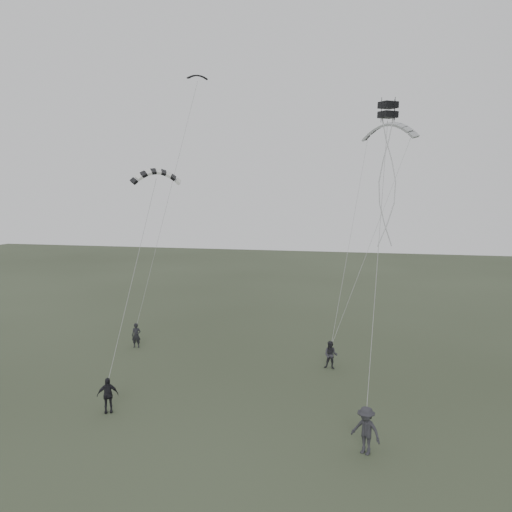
% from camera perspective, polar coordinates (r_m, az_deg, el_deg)
% --- Properties ---
extents(ground, '(140.00, 140.00, 0.00)m').
position_cam_1_polar(ground, '(26.15, -4.74, -16.06)').
color(ground, '#303825').
rests_on(ground, ground).
extents(flyer_left, '(0.68, 0.51, 1.67)m').
position_cam_1_polar(flyer_left, '(35.06, -13.53, -8.81)').
color(flyer_left, black).
rests_on(flyer_left, ground).
extents(flyer_right, '(0.87, 0.71, 1.66)m').
position_cam_1_polar(flyer_right, '(30.41, 8.54, -11.13)').
color(flyer_right, '#28282E').
rests_on(flyer_right, ground).
extents(flyer_center, '(1.06, 0.84, 1.68)m').
position_cam_1_polar(flyer_center, '(25.42, -16.60, -14.98)').
color(flyer_center, black).
rests_on(flyer_center, ground).
extents(flyer_far, '(1.43, 1.20, 1.93)m').
position_cam_1_polar(flyer_far, '(21.32, 12.44, -18.89)').
color(flyer_far, '#29292E').
rests_on(flyer_far, ground).
extents(kite_dark_small, '(1.52, 1.23, 0.58)m').
position_cam_1_polar(kite_dark_small, '(38.15, -6.70, 19.80)').
color(kite_dark_small, black).
rests_on(kite_dark_small, flyer_left).
extents(kite_pale_large, '(4.33, 2.72, 1.87)m').
position_cam_1_polar(kite_pale_large, '(39.11, 14.99, 14.35)').
color(kite_pale_large, '#96999B').
rests_on(kite_pale_large, flyer_right).
extents(kite_striped, '(2.80, 2.21, 1.24)m').
position_cam_1_polar(kite_striped, '(28.16, -11.35, 9.47)').
color(kite_striped, black).
rests_on(kite_striped, flyer_center).
extents(kite_box, '(1.00, 1.01, 0.78)m').
position_cam_1_polar(kite_box, '(25.13, 14.85, 15.85)').
color(kite_box, black).
rests_on(kite_box, flyer_far).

